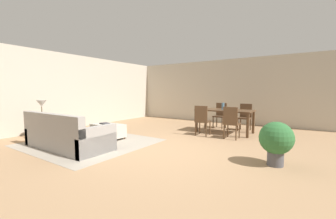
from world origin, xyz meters
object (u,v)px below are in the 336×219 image
at_px(couch, 66,136).
at_px(side_table, 42,123).
at_px(ottoman_table, 108,130).
at_px(dining_chair_near_right, 231,121).
at_px(potted_plant, 276,140).
at_px(table_lamp, 41,104).
at_px(dining_chair_near_left, 202,119).
at_px(book_on_ottoman, 105,123).
at_px(dining_chair_far_right, 245,115).
at_px(vase_centerpiece, 223,106).
at_px(dining_table, 225,112).
at_px(dining_chair_far_left, 220,114).

distance_m(couch, side_table, 1.46).
bearing_deg(ottoman_table, couch, -91.29).
relative_size(dining_chair_near_right, potted_plant, 1.14).
relative_size(table_lamp, dining_chair_near_right, 0.57).
bearing_deg(dining_chair_near_left, book_on_ottoman, -139.40).
xyz_separation_m(dining_chair_far_right, book_on_ottoman, (-3.05, -3.55, -0.09)).
height_order(couch, side_table, couch).
bearing_deg(vase_centerpiece, couch, -122.62).
bearing_deg(dining_chair_near_left, side_table, -140.44).
relative_size(side_table, vase_centerpiece, 2.63).
relative_size(dining_table, dining_chair_far_right, 1.91).
bearing_deg(dining_chair_far_right, dining_chair_far_left, 179.63).
relative_size(dining_table, potted_plant, 2.18).
height_order(couch, vase_centerpiece, vase_centerpiece).
distance_m(table_lamp, dining_chair_near_right, 5.35).
height_order(ottoman_table, dining_chair_far_right, dining_chair_far_right).
bearing_deg(dining_chair_near_right, table_lamp, -146.20).
bearing_deg(ottoman_table, dining_chair_far_left, 59.88).
bearing_deg(potted_plant, couch, -161.59).
relative_size(dining_chair_near_right, vase_centerpiece, 4.14).
xyz_separation_m(table_lamp, dining_chair_far_left, (3.52, 4.62, -0.48)).
bearing_deg(couch, table_lamp, 173.98).
bearing_deg(dining_chair_far_left, table_lamp, -127.34).
relative_size(vase_centerpiece, potted_plant, 0.28).
distance_m(dining_chair_near_right, dining_chair_far_left, 1.89).
relative_size(side_table, book_on_ottoman, 2.25).
xyz_separation_m(dining_table, dining_chair_near_left, (-0.42, -0.84, -0.15)).
bearing_deg(vase_centerpiece, dining_table, 50.35).
bearing_deg(ottoman_table, dining_chair_near_right, 32.50).
height_order(dining_chair_far_left, dining_chair_far_right, same).
height_order(dining_chair_near_right, dining_chair_far_right, same).
xyz_separation_m(dining_chair_near_left, dining_chair_far_left, (-0.02, 1.69, 0.00)).
distance_m(side_table, book_on_ottoman, 1.73).
height_order(couch, dining_chair_far_right, dining_chair_far_right).
height_order(table_lamp, book_on_ottoman, table_lamp).
xyz_separation_m(side_table, dining_table, (3.96, 3.77, 0.21)).
xyz_separation_m(ottoman_table, vase_centerpiece, (2.45, 2.64, 0.63)).
distance_m(vase_centerpiece, book_on_ottoman, 3.72).
relative_size(side_table, table_lamp, 1.11).
distance_m(ottoman_table, dining_chair_near_left, 2.80).
height_order(dining_table, dining_chair_far_left, dining_chair_far_left).
relative_size(dining_chair_far_right, book_on_ottoman, 3.54).
bearing_deg(dining_chair_near_right, book_on_ottoman, -148.13).
distance_m(dining_chair_near_right, potted_plant, 2.14).
relative_size(couch, dining_chair_far_left, 2.49).
xyz_separation_m(ottoman_table, dining_table, (2.49, 2.69, 0.43)).
distance_m(ottoman_table, vase_centerpiece, 3.66).
bearing_deg(book_on_ottoman, dining_chair_far_left, 58.74).
bearing_deg(book_on_ottoman, dining_chair_far_right, 49.38).
bearing_deg(couch, dining_chair_far_left, 66.44).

